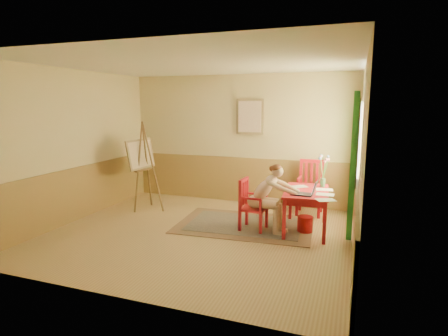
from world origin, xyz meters
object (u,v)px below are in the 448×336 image
at_px(chair_back, 310,187).
at_px(figure, 268,195).
at_px(chair_left, 251,205).
at_px(easel, 142,158).
at_px(laptop, 306,192).
at_px(table, 306,195).

bearing_deg(chair_back, figure, -111.73).
relative_size(chair_left, easel, 0.49).
relative_size(chair_left, figure, 0.76).
distance_m(chair_left, easel, 2.60).
relative_size(chair_back, figure, 0.90).
bearing_deg(laptop, chair_left, 175.18).
bearing_deg(chair_left, easel, 168.36).
xyz_separation_m(table, chair_back, (-0.06, 1.08, -0.09)).
height_order(chair_back, laptop, chair_back).
height_order(chair_left, easel, easel).
distance_m(chair_back, easel, 3.45).
distance_m(table, laptop, 0.37).
bearing_deg(chair_left, table, 16.18).
xyz_separation_m(table, laptop, (0.03, -0.34, 0.14)).
distance_m(chair_back, figure, 1.48).
bearing_deg(figure, laptop, -4.43).
relative_size(figure, easel, 0.65).
xyz_separation_m(table, easel, (-3.37, 0.25, 0.45)).
distance_m(table, figure, 0.67).
bearing_deg(chair_back, easel, -165.91).
bearing_deg(chair_back, laptop, -86.20).
bearing_deg(table, chair_back, 93.31).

